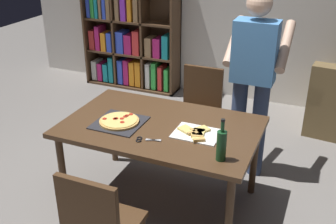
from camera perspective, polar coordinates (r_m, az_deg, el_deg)
The scene contains 10 objects.
ground_plane at distance 3.73m, azimuth -0.92°, elevation -12.09°, with size 12.00×12.00×0.00m, color gray.
dining_table at distance 3.36m, azimuth -1.00°, elevation -2.89°, with size 1.59×1.00×0.75m.
chair_near_camera at distance 2.74m, azimuth -9.66°, elevation -15.04°, with size 0.42×0.42×0.90m.
chair_far_side at distance 4.26m, azimuth 4.39°, elevation 0.96°, with size 0.42×0.42×0.90m.
bookshelf at distance 5.94m, azimuth -5.57°, elevation 11.70°, with size 1.40×0.35×1.95m.
person_serving_pizza at distance 3.75m, azimuth 11.82°, elevation 5.02°, with size 0.55×0.54×1.75m.
pepperoni_pizza_on_tray at distance 3.37m, azimuth -6.84°, elevation -1.33°, with size 0.39×0.39×0.04m.
pizza_slices_on_towel at distance 3.18m, azimuth 3.98°, elevation -2.99°, with size 0.36×0.29×0.03m.
wine_bottle at distance 2.83m, azimuth 7.49°, elevation -4.57°, with size 0.07×0.07×0.32m.
kitchen_scissors at distance 3.10m, azimuth -3.36°, elevation -3.87°, with size 0.20×0.11×0.01m.
Camera 1 is at (1.21, -2.70, 2.27)m, focal length 43.54 mm.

